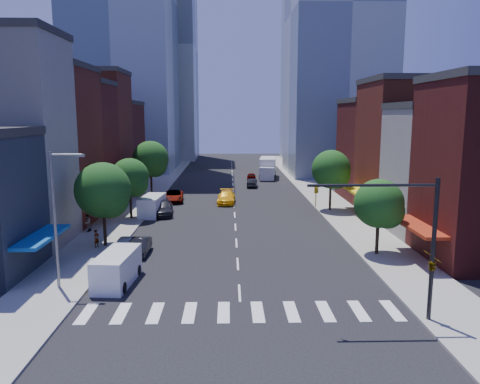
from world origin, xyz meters
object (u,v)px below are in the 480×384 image
Objects in this scene: box_truck at (268,169)px; parked_car_front at (124,245)px; parked_car_rear at (163,208)px; cargo_van_near at (116,269)px; cargo_van_far at (152,206)px; parked_car_second at (140,247)px; parked_car_third at (174,196)px; pedestrian_near at (97,239)px; taxi at (226,197)px; traffic_car_oncoming at (252,183)px; pedestrian_far at (87,223)px; traffic_car_far at (251,176)px.

parked_car_front is at bearing -102.10° from box_truck.
cargo_van_near is at bearing -96.00° from parked_car_rear.
cargo_van_near is 0.97× the size of cargo_van_far.
parked_car_second is 6.92m from cargo_van_near.
cargo_van_near is at bearing -92.60° from parked_car_second.
cargo_van_near is at bearing -95.39° from parked_car_third.
cargo_van_near is 3.46× the size of pedestrian_near.
traffic_car_oncoming is (4.07, 13.81, -0.12)m from taxi.
taxi reaches higher than parked_car_second.
traffic_car_oncoming is at bearing 43.55° from parked_car_third.
parked_car_second is at bearing -94.87° from parked_car_third.
parked_car_second is 0.72× the size of parked_car_rear.
cargo_van_far is at bearing 157.97° from pedestrian_far.
cargo_van_far is 13.80m from pedestrian_near.
parked_car_third is 0.98× the size of taxi.
box_truck is (14.50, 47.00, 1.07)m from parked_car_second.
parked_car_second is 15.36m from cargo_van_far.
parked_car_rear is 0.60× the size of box_truck.
box_truck is (7.44, 24.56, 0.94)m from taxi.
cargo_van_near is 1.30× the size of traffic_car_oncoming.
parked_car_rear is 31.05m from traffic_car_far.
traffic_car_far is 4.28m from box_truck.
taxi is 22.23m from traffic_car_far.
taxi is (7.35, 29.34, -0.29)m from cargo_van_near.
parked_car_front is 7.34m from cargo_van_near.
pedestrian_far is at bearing 52.93° from pedestrian_near.
parked_car_second is 23.82m from parked_car_third.
pedestrian_near is (-4.08, -22.09, 0.17)m from parked_car_third.
traffic_car_far is 2.24× the size of pedestrian_far.
parked_car_front is 2.57× the size of pedestrian_near.
box_truck reaches higher than parked_car_second.
traffic_car_far is 2.52× the size of pedestrian_near.
parked_car_rear is 3.26× the size of pedestrian_far.
pedestrian_far is at bearing 131.55° from parked_car_second.
traffic_car_oncoming is (11.38, 20.79, -0.14)m from parked_car_rear.
parked_car_rear is (1.11, 15.11, 0.14)m from parked_car_front.
traffic_car_oncoming is 1.06× the size of traffic_car_far.
parked_car_second is at bearing -100.47° from box_truck.
parked_car_third is 8.67m from cargo_van_far.
traffic_car_far is (4.35, 21.80, -0.14)m from taxi.
cargo_van_near is 15.40m from pedestrian_far.
taxi is (7.01, -1.38, 0.05)m from parked_car_third.
parked_car_third is 0.95× the size of parked_car_rear.
traffic_car_far is 41.10m from pedestrian_far.
pedestrian_near is (-2.58, -13.55, -0.20)m from cargo_van_far.
parked_car_third is at bearing 63.31° from traffic_car_far.
cargo_van_far reaches higher than pedestrian_far.
parked_car_front is 0.96× the size of traffic_car_oncoming.
parked_car_front reaches higher than traffic_car_far.
box_truck is at bearing 7.01° from pedestrian_near.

